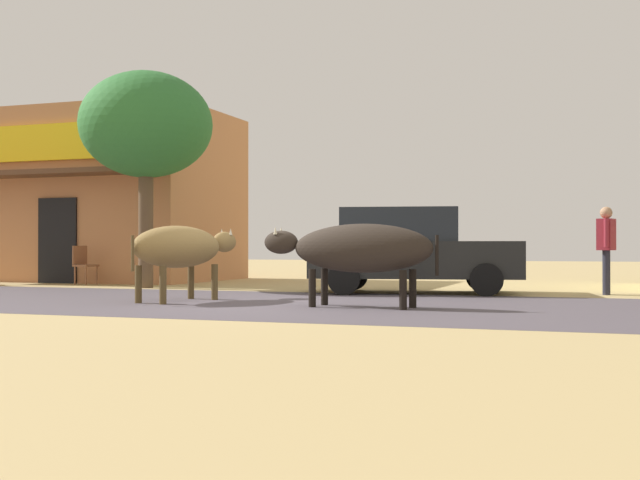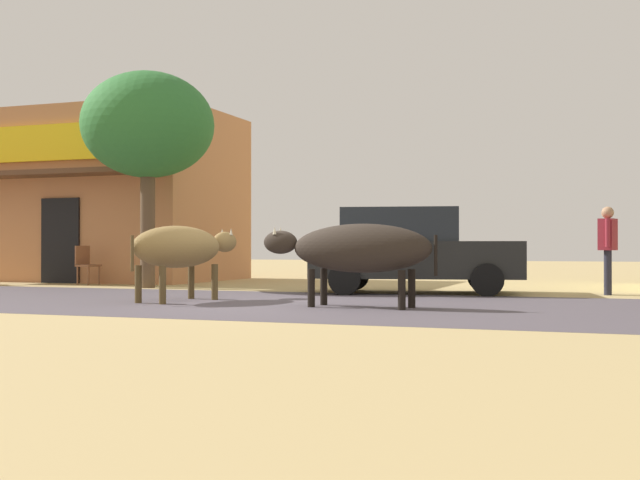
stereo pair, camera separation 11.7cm
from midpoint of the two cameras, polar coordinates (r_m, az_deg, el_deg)
ground at (r=12.97m, az=-2.53°, el=-4.44°), size 80.00×80.00×0.00m
asphalt_road at (r=12.97m, az=-2.53°, el=-4.44°), size 72.00×6.08×0.00m
storefront_left_cafe at (r=23.20m, az=-15.16°, el=2.85°), size 7.23×5.32×4.46m
roadside_tree at (r=18.37m, az=-11.75°, el=7.79°), size 2.89×2.89×4.72m
parked_hatchback_car at (r=15.92m, az=6.62°, el=-0.67°), size 4.27×2.58×1.64m
cow_near_brown at (r=13.60m, az=-9.49°, el=-0.52°), size 1.16×2.52×1.24m
cow_far_dark at (r=12.07m, az=2.88°, el=-0.62°), size 2.77×0.82×1.24m
pedestrian_by_shop at (r=16.14m, az=19.66°, el=-0.20°), size 0.36×0.61×1.65m
cafe_chair_near_tree at (r=20.12m, az=-15.86°, el=-1.55°), size 0.51×0.51×0.92m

